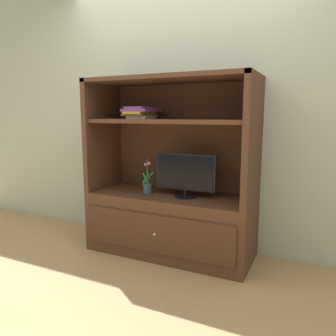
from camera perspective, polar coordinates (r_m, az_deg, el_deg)
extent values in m
plane|color=tan|center=(2.85, -3.16, -17.29)|extent=(8.00, 8.00, 0.00)
cube|color=#ADB29E|center=(3.23, 3.11, 11.54)|extent=(6.00, 0.10, 2.80)
cube|color=#4C2D1C|center=(3.07, 0.41, -9.63)|extent=(1.50, 0.59, 0.56)
cube|color=#462A19|center=(2.81, -2.25, -11.44)|extent=(1.38, 0.02, 0.33)
sphere|color=silver|center=(2.80, -2.39, -11.53)|extent=(0.02, 0.02, 0.02)
cube|color=#4C2D1C|center=(3.28, -11.21, 5.66)|extent=(0.05, 0.59, 1.04)
cube|color=#4C2D1C|center=(2.69, 14.67, 4.75)|extent=(0.05, 0.59, 1.04)
cube|color=#4C2D1C|center=(3.17, 2.60, 5.70)|extent=(1.50, 0.02, 1.04)
cube|color=#4C2D1C|center=(2.92, 0.44, 15.25)|extent=(1.50, 0.59, 0.04)
cube|color=#4C2D1C|center=(2.90, 0.43, 8.21)|extent=(1.40, 0.53, 0.04)
cylinder|color=black|center=(2.90, 3.02, -4.91)|extent=(0.20, 0.20, 0.01)
cylinder|color=black|center=(2.90, 3.02, -4.32)|extent=(0.03, 0.03, 0.05)
cube|color=black|center=(2.86, 3.06, -0.69)|extent=(0.56, 0.02, 0.32)
cube|color=black|center=(2.84, 2.95, -0.74)|extent=(0.52, 0.00, 0.29)
cylinder|color=#384C56|center=(3.03, -3.62, -3.58)|extent=(0.08, 0.08, 0.09)
cylinder|color=#3D6B33|center=(3.00, -3.65, -0.63)|extent=(0.01, 0.01, 0.23)
cube|color=#2D7A38|center=(3.00, -3.25, -1.85)|extent=(0.03, 0.11, 0.14)
cube|color=#2D7A38|center=(3.03, -3.47, -1.76)|extent=(0.10, 0.01, 0.12)
cube|color=#2D7A38|center=(3.01, -4.00, -1.81)|extent=(0.03, 0.14, 0.09)
cube|color=#2D7A38|center=(2.99, -3.92, -1.89)|extent=(0.08, 0.02, 0.10)
sphere|color=#C6729E|center=(2.99, -4.01, 0.63)|extent=(0.03, 0.03, 0.03)
sphere|color=#C6729E|center=(2.97, -3.34, 0.83)|extent=(0.03, 0.03, 0.03)
cube|color=silver|center=(3.04, -4.63, 8.83)|extent=(0.20, 0.26, 0.03)
cube|color=#A56638|center=(3.05, -4.91, 9.24)|extent=(0.24, 0.31, 0.02)
cube|color=gold|center=(3.04, -4.98, 9.59)|extent=(0.19, 0.31, 0.02)
cube|color=purple|center=(3.04, -4.65, 10.02)|extent=(0.27, 0.32, 0.02)
cube|color=purple|center=(3.05, -4.59, 10.43)|extent=(0.22, 0.32, 0.02)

